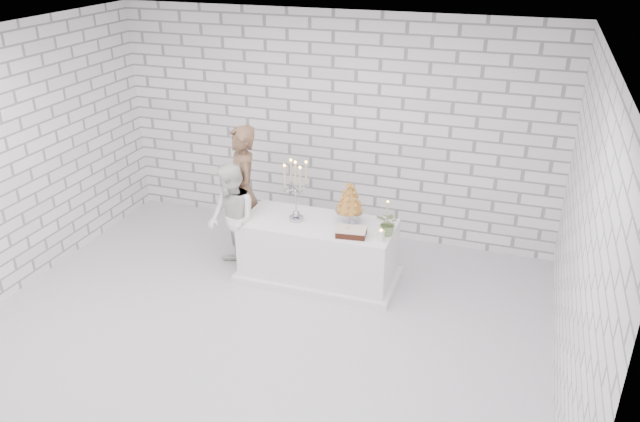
{
  "coord_description": "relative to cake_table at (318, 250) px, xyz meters",
  "views": [
    {
      "loc": [
        2.4,
        -5.07,
        3.96
      ],
      "look_at": [
        0.39,
        0.84,
        1.05
      ],
      "focal_mm": 34.8,
      "sensor_mm": 36.0,
      "label": 1
    }
  ],
  "objects": [
    {
      "name": "croquembouche",
      "position": [
        0.35,
        0.1,
        0.64
      ],
      "size": [
        0.35,
        0.35,
        0.52
      ],
      "primitive_type": null,
      "rotation": [
        0.0,
        0.0,
        0.04
      ],
      "color": "#9D621F",
      "rests_on": "cake_table"
    },
    {
      "name": "ceiling",
      "position": [
        -0.27,
        -1.14,
        2.62
      ],
      "size": [
        6.0,
        5.0,
        0.01
      ],
      "primitive_type": "cube",
      "color": "white",
      "rests_on": "ground"
    },
    {
      "name": "wall_right",
      "position": [
        2.73,
        -1.14,
        1.12
      ],
      "size": [
        0.01,
        5.0,
        3.0
      ],
      "primitive_type": "cube",
      "color": "white",
      "rests_on": "ground"
    },
    {
      "name": "groom",
      "position": [
        -1.09,
        0.24,
        0.5
      ],
      "size": [
        0.72,
        0.76,
        1.75
      ],
      "primitive_type": "imported",
      "rotation": [
        0.0,
        0.0,
        -0.93
      ],
      "color": "brown",
      "rests_on": "ground"
    },
    {
      "name": "wall_left",
      "position": [
        -3.27,
        -1.14,
        1.12
      ],
      "size": [
        0.01,
        5.0,
        3.0
      ],
      "primitive_type": "cube",
      "color": "white",
      "rests_on": "ground"
    },
    {
      "name": "chocolate_cake",
      "position": [
        0.46,
        -0.19,
        0.42
      ],
      "size": [
        0.36,
        0.28,
        0.08
      ],
      "primitive_type": "cube",
      "rotation": [
        0.0,
        0.0,
        0.13
      ],
      "color": "black",
      "rests_on": "cake_table"
    },
    {
      "name": "pillar_candle",
      "position": [
        0.8,
        -0.21,
        0.44
      ],
      "size": [
        0.1,
        0.1,
        0.12
      ],
      "primitive_type": "cylinder",
      "rotation": [
        0.0,
        0.0,
        -0.22
      ],
      "color": "white",
      "rests_on": "cake_table"
    },
    {
      "name": "bride",
      "position": [
        -1.04,
        -0.19,
        0.33
      ],
      "size": [
        0.86,
        0.86,
        1.41
      ],
      "primitive_type": "imported",
      "rotation": [
        0.0,
        0.0,
        -0.77
      ],
      "color": "white",
      "rests_on": "ground"
    },
    {
      "name": "wall_front",
      "position": [
        -0.27,
        -3.64,
        1.12
      ],
      "size": [
        6.0,
        0.01,
        3.0
      ],
      "primitive_type": "cube",
      "color": "white",
      "rests_on": "ground"
    },
    {
      "name": "ground",
      "position": [
        -0.27,
        -1.14,
        -0.38
      ],
      "size": [
        6.0,
        5.0,
        0.01
      ],
      "primitive_type": "cube",
      "color": "silver",
      "rests_on": "ground"
    },
    {
      "name": "extra_taper",
      "position": [
        0.79,
        0.13,
        0.54
      ],
      "size": [
        0.07,
        0.07,
        0.32
      ],
      "primitive_type": "cylinder",
      "rotation": [
        0.0,
        0.0,
        -0.24
      ],
      "color": "#C1B187",
      "rests_on": "cake_table"
    },
    {
      "name": "cake_table",
      "position": [
        0.0,
        0.0,
        0.0
      ],
      "size": [
        1.8,
        0.8,
        0.75
      ],
      "primitive_type": "cube",
      "color": "white",
      "rests_on": "ground"
    },
    {
      "name": "flowers",
      "position": [
        0.85,
        -0.05,
        0.52
      ],
      "size": [
        0.32,
        0.3,
        0.29
      ],
      "primitive_type": "imported",
      "rotation": [
        0.0,
        0.0,
        -0.32
      ],
      "color": "#5C7E40",
      "rests_on": "cake_table"
    },
    {
      "name": "wall_back",
      "position": [
        -0.27,
        1.36,
        1.12
      ],
      "size": [
        6.0,
        0.01,
        3.0
      ],
      "primitive_type": "cube",
      "color": "white",
      "rests_on": "ground"
    },
    {
      "name": "candelabra",
      "position": [
        -0.27,
        -0.03,
        0.75
      ],
      "size": [
        0.31,
        0.31,
        0.75
      ],
      "primitive_type": null,
      "rotation": [
        0.0,
        0.0,
        -0.02
      ],
      "color": "#A8A7B2",
      "rests_on": "cake_table"
    }
  ]
}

